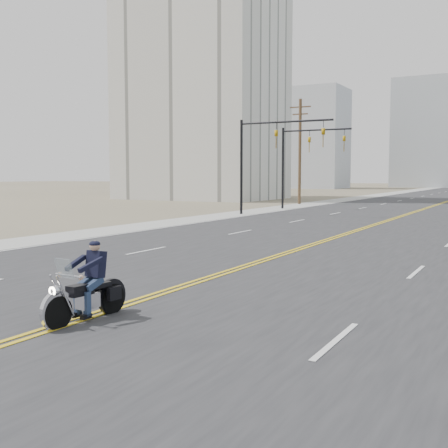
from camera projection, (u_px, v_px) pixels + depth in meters
sidewalk_left at (365, 197)px, 75.48m from camera, size 3.00×200.00×0.01m
traffic_mast_left at (266, 147)px, 40.60m from camera, size 7.10×0.26×7.00m
traffic_mast_far at (301, 152)px, 47.76m from camera, size 6.10×0.26×7.00m
utility_pole_left at (300, 150)px, 56.23m from camera, size 2.20×0.30×10.50m
apartment_block at (202, 77)px, 68.91m from camera, size 18.00×14.00×30.00m
haze_bldg_a at (313, 139)px, 125.10m from camera, size 14.00×12.00×22.00m
haze_bldg_d at (438, 133)px, 135.86m from camera, size 20.00×15.00×26.00m
haze_bldg_f at (277, 156)px, 145.62m from camera, size 12.00×12.00×16.00m
motorcyclist at (85, 282)px, 11.21m from camera, size 1.02×2.11×1.61m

